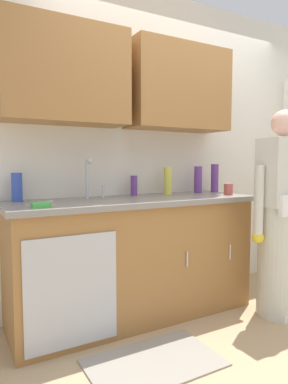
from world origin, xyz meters
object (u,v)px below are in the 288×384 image
Objects in this scene: bottle_water_short at (134,186)px; cup_by_sink at (228,189)px; bottle_soap at (168,181)px; sponge at (41,205)px; bottle_dish_liquid at (198,180)px; bottle_water_tall at (215,178)px; sink at (99,202)px; knife_on_counter at (41,203)px; person_at_sink at (281,229)px; bottle_cleaner_spray at (17,187)px.

bottle_water_short is 1.74× the size of cup_by_sink.
sponge is (-1.18, -0.37, -0.10)m from bottle_soap.
bottle_dish_liquid reaches higher than bottle_soap.
sponge is at bearing -168.30° from bottle_water_tall.
sponge is (-0.47, -0.21, 0.03)m from sink.
knife_on_counter is 0.24m from sponge.
person_at_sink reaches higher than bottle_water_short.
person_at_sink is at bearing -67.02° from cup_by_sink.
person_at_sink is 16.78× the size of cup_by_sink.
bottle_water_tall is at bearing 96.92° from person_at_sink.
bottle_cleaner_spray is 0.84× the size of bottle_dish_liquid.
sponge is at bearing -162.54° from bottle_soap.
cup_by_sink is (1.67, -0.35, -0.05)m from bottle_cleaner_spray.
bottle_water_tall is 2.38× the size of sponge.
cup_by_sink is (0.74, -0.34, -0.04)m from bottle_water_short.
bottle_soap is 0.99× the size of knife_on_counter.
sink is 2.10× the size of bottle_soap.
cup_by_sink is at bearing -71.33° from bottle_dish_liquid.
cup_by_sink is (-0.09, -0.28, -0.08)m from bottle_water_tall.
bottle_cleaner_spray is at bearing 160.07° from sink.
bottle_cleaner_spray is 0.78× the size of bottle_water_tall.
bottle_dish_liquid is (-0.27, 0.70, 0.37)m from person_at_sink.
person_at_sink is 14.73× the size of sponge.
bottle_dish_liquid is 0.32m from cup_by_sink.
person_at_sink is at bearing -50.15° from bottle_soap.
cup_by_sink is at bearing 112.98° from person_at_sink.
sink is 0.31× the size of person_at_sink.
bottle_soap reaches higher than cup_by_sink.
knife_on_counter is at bearing -173.27° from bottle_soap.
bottle_water_short is at bearing 150.79° from knife_on_counter.
person_at_sink is at bearing -11.02° from sponge.
bottle_water_short is at bearing 172.94° from bottle_soap.
sponge is (-0.86, -0.41, -0.07)m from bottle_water_short.
bottle_cleaner_spray is (-1.25, 0.04, -0.02)m from bottle_soap.
sink is at bearing 135.51° from knife_on_counter.
bottle_dish_liquid is at bearing 111.22° from person_at_sink.
person_at_sink reaches higher than bottle_dish_liquid.
person_at_sink is 2.02m from bottle_cleaner_spray.
knife_on_counter is at bearing -53.03° from bottle_cleaner_spray.
bottle_dish_liquid reaches higher than bottle_cleaner_spray.
bottle_dish_liquid reaches higher than knife_on_counter.
sponge is at bearing -79.92° from bottle_cleaner_spray.
bottle_dish_liquid is (0.32, -0.01, 0.00)m from bottle_soap.
knife_on_counter is (-0.80, -0.17, -0.08)m from bottle_water_short.
bottle_soap is (0.31, -0.04, 0.04)m from bottle_water_short.
bottle_water_short is 0.70× the size of knife_on_counter.
cup_by_sink is 1.60m from sponge.
sponge is (-1.50, -0.36, -0.11)m from bottle_dish_liquid.
cup_by_sink is at bearing 132.42° from knife_on_counter.
bottle_water_tall is at bearing -4.09° from bottle_water_short.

